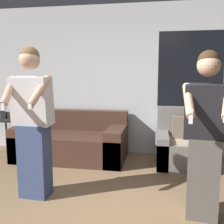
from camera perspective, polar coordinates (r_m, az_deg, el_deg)
wall_back at (r=4.84m, az=3.13°, el=6.92°), size 6.07×0.07×2.70m
couch at (r=4.68m, az=-8.66°, el=-6.41°), size 1.88×0.97×0.81m
armchair at (r=4.50m, az=15.22°, el=-7.08°), size 0.85×0.89×0.90m
side_table at (r=5.40m, az=-21.46°, el=-2.32°), size 0.46×0.46×0.77m
person_left at (r=3.19m, az=-16.90°, el=-2.21°), size 0.51×0.49×1.78m
person_right at (r=2.75m, az=19.60°, el=-4.85°), size 0.47×0.51×1.69m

